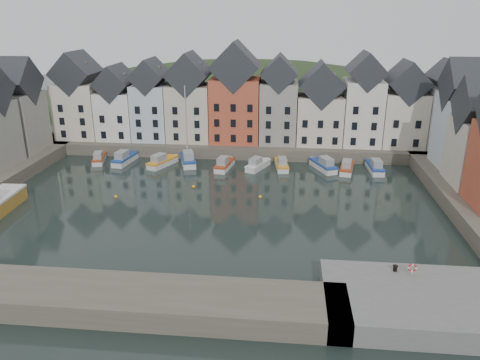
# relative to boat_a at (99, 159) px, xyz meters

# --- Properties ---
(ground) EXTENTS (260.00, 260.00, 0.00)m
(ground) POSITION_rel_boat_a_xyz_m (22.52, -18.51, -0.64)
(ground) COLOR black
(ground) RESTS_ON ground
(far_quay) EXTENTS (90.00, 16.00, 2.00)m
(far_quay) POSITION_rel_boat_a_xyz_m (22.52, 11.49, 0.36)
(far_quay) COLOR #544D41
(far_quay) RESTS_ON ground
(near_quay) EXTENTS (18.00, 10.00, 2.00)m
(near_quay) POSITION_rel_boat_a_xyz_m (44.52, -38.51, 0.36)
(near_quay) COLOR #60605E
(near_quay) RESTS_ON ground
(near_wall) EXTENTS (50.00, 6.00, 2.00)m
(near_wall) POSITION_rel_boat_a_xyz_m (12.52, -40.51, 0.36)
(near_wall) COLOR #544D41
(near_wall) RESTS_ON ground
(hillside) EXTENTS (153.60, 70.40, 64.00)m
(hillside) POSITION_rel_boat_a_xyz_m (22.54, 37.49, -18.60)
(hillside) COLOR #24371B
(hillside) RESTS_ON ground
(far_terrace) EXTENTS (72.37, 8.16, 17.78)m
(far_terrace) POSITION_rel_boat_a_xyz_m (25.73, 9.49, 8.24)
(far_terrace) COLOR beige
(far_terrace) RESTS_ON far_quay
(mooring_buoys) EXTENTS (20.50, 5.50, 0.50)m
(mooring_buoys) POSITION_rel_boat_a_xyz_m (18.52, -13.18, -0.49)
(mooring_buoys) COLOR orange
(mooring_buoys) RESTS_ON ground
(boat_a) EXTENTS (2.99, 5.83, 2.14)m
(boat_a) POSITION_rel_boat_a_xyz_m (0.00, 0.00, 0.00)
(boat_a) COLOR silver
(boat_a) RESTS_ON ground
(boat_b) EXTENTS (2.94, 6.80, 2.53)m
(boat_b) POSITION_rel_boat_a_xyz_m (4.48, -0.00, 0.12)
(boat_b) COLOR silver
(boat_b) RESTS_ON ground
(boat_c) EXTENTS (4.35, 6.61, 2.44)m
(boat_c) POSITION_rel_boat_a_xyz_m (11.27, -0.97, 0.09)
(boat_c) COLOR silver
(boat_c) RESTS_ON ground
(boat_d) EXTENTS (4.12, 7.29, 13.32)m
(boat_d) POSITION_rel_boat_a_xyz_m (15.39, 0.56, 0.23)
(boat_d) COLOR silver
(boat_d) RESTS_ON ground
(boat_e) EXTENTS (2.87, 6.47, 2.40)m
(boat_e) POSITION_rel_boat_a_xyz_m (21.86, -1.39, 0.08)
(boat_e) COLOR silver
(boat_e) RESTS_ON ground
(boat_f) EXTENTS (4.05, 6.17, 2.28)m
(boat_f) POSITION_rel_boat_a_xyz_m (27.29, -0.81, 0.04)
(boat_f) COLOR silver
(boat_f) RESTS_ON ground
(boat_g) EXTENTS (2.61, 6.12, 2.28)m
(boat_g) POSITION_rel_boat_a_xyz_m (31.23, -0.31, 0.04)
(boat_g) COLOR silver
(boat_g) RESTS_ON ground
(boat_h) EXTENTS (4.52, 6.82, 2.52)m
(boat_h) POSITION_rel_boat_a_xyz_m (38.10, -0.19, 0.11)
(boat_h) COLOR silver
(boat_h) RESTS_ON ground
(boat_i) EXTENTS (3.00, 6.37, 2.35)m
(boat_i) POSITION_rel_boat_a_xyz_m (41.74, -0.87, 0.06)
(boat_i) COLOR silver
(boat_i) RESTS_ON ground
(boat_j) EXTENTS (2.29, 6.37, 2.41)m
(boat_j) POSITION_rel_boat_a_xyz_m (46.30, -0.27, 0.08)
(boat_j) COLOR silver
(boat_j) RESTS_ON ground
(mooring_bollard) EXTENTS (0.48, 0.48, 0.56)m
(mooring_bollard) POSITION_rel_boat_a_xyz_m (42.20, -35.01, 1.67)
(mooring_bollard) COLOR black
(mooring_bollard) RESTS_ON near_quay
(life_ring_post) EXTENTS (0.80, 0.17, 1.30)m
(life_ring_post) POSITION_rel_boat_a_xyz_m (43.45, -35.82, 2.22)
(life_ring_post) COLOR gray
(life_ring_post) RESTS_ON near_quay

